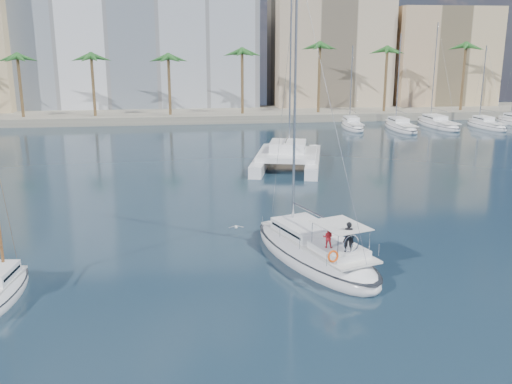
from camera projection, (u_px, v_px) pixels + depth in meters
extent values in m
plane|color=black|center=(260.00, 247.00, 34.75)|extent=(160.00, 160.00, 0.00)
cube|color=gray|center=(209.00, 115.00, 93.07)|extent=(120.00, 14.00, 1.20)
cube|color=silver|center=(135.00, 31.00, 99.63)|extent=(42.00, 16.00, 28.00)
cube|color=tan|center=(328.00, 54.00, 102.07)|extent=(20.00, 14.00, 20.00)
cube|color=tan|center=(438.00, 60.00, 102.93)|extent=(18.00, 12.00, 18.00)
cylinder|color=brown|center=(209.00, 88.00, 88.04)|extent=(0.44, 0.44, 10.50)
sphere|color=#225820|center=(209.00, 53.00, 86.70)|extent=(3.60, 3.60, 3.60)
cylinder|color=brown|center=(419.00, 86.00, 92.33)|extent=(0.44, 0.44, 10.50)
sphere|color=#225820|center=(422.00, 52.00, 90.99)|extent=(3.60, 3.60, 3.60)
ellipsoid|color=white|center=(314.00, 255.00, 32.58)|extent=(7.18, 12.05, 2.38)
ellipsoid|color=black|center=(314.00, 249.00, 32.50)|extent=(7.25, 12.16, 0.18)
cube|color=silver|center=(316.00, 241.00, 32.16)|extent=(5.25, 8.99, 0.12)
cube|color=white|center=(304.00, 228.00, 33.22)|extent=(3.54, 4.35, 0.60)
cube|color=black|center=(304.00, 228.00, 33.21)|extent=(3.42, 3.94, 0.14)
cylinder|color=#B7BABF|center=(295.00, 101.00, 32.52)|extent=(0.15, 0.15, 15.06)
cylinder|color=#B7BABF|center=(314.00, 213.00, 32.05)|extent=(1.61, 4.42, 0.11)
cube|color=white|center=(339.00, 249.00, 30.19)|extent=(2.99, 3.42, 0.36)
cube|color=silver|center=(341.00, 225.00, 29.74)|extent=(2.99, 3.42, 0.04)
torus|color=silver|center=(351.00, 244.00, 29.06)|extent=(0.92, 0.36, 0.96)
torus|color=#E24A0B|center=(333.00, 256.00, 28.15)|extent=(0.66, 0.39, 0.64)
imported|color=black|center=(348.00, 237.00, 29.08)|extent=(0.68, 0.55, 1.62)
imported|color=#B21B22|center=(328.00, 237.00, 29.79)|extent=(0.66, 0.59, 1.11)
cube|color=white|center=(263.00, 160.00, 57.69)|extent=(4.36, 12.48, 1.10)
cube|color=white|center=(313.00, 161.00, 57.07)|extent=(4.36, 12.48, 1.10)
cube|color=white|center=(287.00, 154.00, 56.58)|extent=(7.27, 8.15, 0.50)
cube|color=white|center=(288.00, 146.00, 57.01)|extent=(4.31, 4.53, 1.00)
cube|color=black|center=(288.00, 146.00, 56.99)|extent=(4.20, 4.05, 0.18)
cylinder|color=#B7BABF|center=(290.00, 65.00, 56.80)|extent=(0.18, 0.18, 16.79)
ellipsoid|color=silver|center=(236.00, 227.00, 36.59)|extent=(0.20, 0.38, 0.18)
sphere|color=silver|center=(236.00, 226.00, 36.75)|extent=(0.10, 0.10, 0.10)
cube|color=gray|center=(232.00, 227.00, 36.54)|extent=(0.43, 0.16, 0.10)
cube|color=gray|center=(240.00, 226.00, 36.61)|extent=(0.43, 0.16, 0.10)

